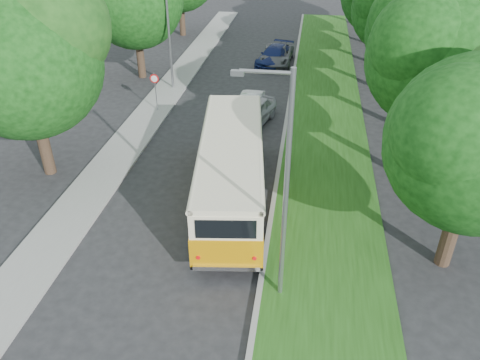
# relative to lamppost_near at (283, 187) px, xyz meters

# --- Properties ---
(ground) EXTENTS (120.00, 120.00, 0.00)m
(ground) POSITION_rel_lamppost_near_xyz_m (-4.21, 2.50, -4.37)
(ground) COLOR #252527
(ground) RESTS_ON ground
(curb) EXTENTS (0.20, 70.00, 0.15)m
(curb) POSITION_rel_lamppost_near_xyz_m (-0.61, 7.50, -4.29)
(curb) COLOR gray
(curb) RESTS_ON ground
(grass_verge) EXTENTS (4.50, 70.00, 0.13)m
(grass_verge) POSITION_rel_lamppost_near_xyz_m (1.74, 7.50, -4.30)
(grass_verge) COLOR #204B14
(grass_verge) RESTS_ON ground
(sidewalk) EXTENTS (2.20, 70.00, 0.12)m
(sidewalk) POSITION_rel_lamppost_near_xyz_m (-9.01, 7.50, -4.31)
(sidewalk) COLOR gray
(sidewalk) RESTS_ON ground
(lamppost_near) EXTENTS (1.71, 0.16, 8.00)m
(lamppost_near) POSITION_rel_lamppost_near_xyz_m (0.00, 0.00, 0.00)
(lamppost_near) COLOR gray
(lamppost_near) RESTS_ON ground
(lamppost_far) EXTENTS (1.71, 0.16, 7.50)m
(lamppost_far) POSITION_rel_lamppost_near_xyz_m (-8.91, 18.50, -0.25)
(lamppost_far) COLOR gray
(lamppost_far) RESTS_ON ground
(warning_sign) EXTENTS (0.56, 0.10, 2.50)m
(warning_sign) POSITION_rel_lamppost_near_xyz_m (-8.71, 14.48, -2.66)
(warning_sign) COLOR gray
(warning_sign) RESTS_ON ground
(vintage_bus) EXTENTS (3.97, 10.56, 3.06)m
(vintage_bus) POSITION_rel_lamppost_near_xyz_m (-2.48, 5.41, -2.84)
(vintage_bus) COLOR orange
(vintage_bus) RESTS_ON ground
(car_silver) EXTENTS (2.84, 4.64, 1.48)m
(car_silver) POSITION_rel_lamppost_near_xyz_m (-2.58, 13.53, -3.63)
(car_silver) COLOR #B1B1B6
(car_silver) RESTS_ON ground
(car_white) EXTENTS (1.47, 3.79, 1.23)m
(car_white) POSITION_rel_lamppost_near_xyz_m (-2.89, 14.96, -3.75)
(car_white) COLOR silver
(car_white) RESTS_ON ground
(car_blue) EXTENTS (3.11, 5.16, 1.40)m
(car_blue) POSITION_rel_lamppost_near_xyz_m (-2.27, 24.93, -3.67)
(car_blue) COLOR navy
(car_blue) RESTS_ON ground
(car_grey) EXTENTS (2.50, 5.10, 1.39)m
(car_grey) POSITION_rel_lamppost_near_xyz_m (-2.10, 25.11, -3.67)
(car_grey) COLOR #505457
(car_grey) RESTS_ON ground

